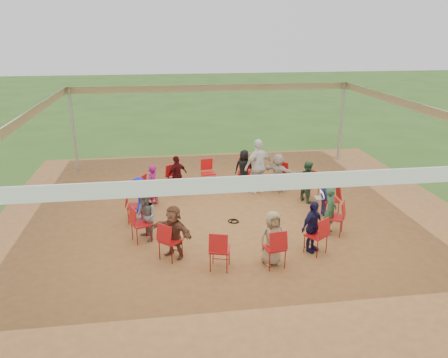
{
  "coord_description": "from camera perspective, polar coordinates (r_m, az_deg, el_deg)",
  "views": [
    {
      "loc": [
        -1.83,
        -10.83,
        4.96
      ],
      "look_at": [
        -0.25,
        0.3,
        1.05
      ],
      "focal_mm": 35.0,
      "sensor_mm": 36.0,
      "label": 1
    }
  ],
  "objects": [
    {
      "name": "ground",
      "position": [
        12.05,
        1.38,
        -5.14
      ],
      "size": [
        80.0,
        80.0,
        0.0
      ],
      "primitive_type": "plane",
      "color": "#2B4F18",
      "rests_on": "ground"
    },
    {
      "name": "dirt_patch",
      "position": [
        12.05,
        1.38,
        -5.12
      ],
      "size": [
        13.0,
        13.0,
        0.0
      ],
      "primitive_type": "plane",
      "color": "brown",
      "rests_on": "ground"
    },
    {
      "name": "tent",
      "position": [
        11.28,
        1.48,
        5.9
      ],
      "size": [
        10.33,
        10.33,
        3.0
      ],
      "color": "#B2B2B7",
      "rests_on": "ground"
    },
    {
      "name": "chair_0",
      "position": [
        12.43,
        13.74,
        -2.7
      ],
      "size": [
        0.46,
        0.45,
        0.9
      ],
      "primitive_type": null,
      "rotation": [
        0.0,
        0.0,
        1.51
      ],
      "color": "#B51113",
      "rests_on": "ground"
    },
    {
      "name": "chair_1",
      "position": [
        13.38,
        11.17,
        -0.91
      ],
      "size": [
        0.57,
        0.56,
        0.9
      ],
      "primitive_type": null,
      "rotation": [
        0.0,
        0.0,
        1.96
      ],
      "color": "#B51113",
      "rests_on": "ground"
    },
    {
      "name": "chair_2",
      "position": [
        14.06,
        7.27,
        0.29
      ],
      "size": [
        0.61,
        0.61,
        0.9
      ],
      "primitive_type": null,
      "rotation": [
        0.0,
        0.0,
        2.41
      ],
      "color": "#B51113",
      "rests_on": "ground"
    },
    {
      "name": "chair_3",
      "position": [
        14.36,
        2.67,
        0.85
      ],
      "size": [
        0.53,
        0.54,
        0.9
      ],
      "primitive_type": null,
      "rotation": [
        0.0,
        0.0,
        2.86
      ],
      "color": "#B51113",
      "rests_on": "ground"
    },
    {
      "name": "chair_4",
      "position": [
        14.27,
        -2.06,
        0.72
      ],
      "size": [
        0.49,
        0.5,
        0.9
      ],
      "primitive_type": null,
      "rotation": [
        0.0,
        0.0,
        -2.98
      ],
      "color": "#B51113",
      "rests_on": "ground"
    },
    {
      "name": "chair_5",
      "position": [
        13.77,
        -6.41,
        -0.07
      ],
      "size": [
        0.6,
        0.6,
        0.9
      ],
      "primitive_type": null,
      "rotation": [
        0.0,
        0.0,
        -2.53
      ],
      "color": "#B51113",
      "rests_on": "ground"
    },
    {
      "name": "chair_6",
      "position": [
        12.95,
        -9.79,
        -1.51
      ],
      "size": [
        0.59,
        0.58,
        0.9
      ],
      "primitive_type": null,
      "rotation": [
        0.0,
        0.0,
        -2.08
      ],
      "color": "#B51113",
      "rests_on": "ground"
    },
    {
      "name": "chair_7",
      "position": [
        11.91,
        -11.5,
        -3.5
      ],
      "size": [
        0.46,
        0.45,
        0.9
      ],
      "primitive_type": null,
      "rotation": [
        0.0,
        0.0,
        -1.63
      ],
      "color": "#B51113",
      "rests_on": "ground"
    },
    {
      "name": "chair_8",
      "position": [
        10.82,
        -10.77,
        -5.83
      ],
      "size": [
        0.57,
        0.56,
        0.9
      ],
      "primitive_type": null,
      "rotation": [
        0.0,
        0.0,
        -1.18
      ],
      "color": "#B51113",
      "rests_on": "ground"
    },
    {
      "name": "chair_9",
      "position": [
        9.93,
        -7.0,
        -8.0
      ],
      "size": [
        0.61,
        0.61,
        0.9
      ],
      "primitive_type": null,
      "rotation": [
        0.0,
        0.0,
        -0.73
      ],
      "color": "#B51113",
      "rests_on": "ground"
    },
    {
      "name": "chair_10",
      "position": [
        9.48,
        -0.56,
        -9.24
      ],
      "size": [
        0.53,
        0.54,
        0.9
      ],
      "primitive_type": null,
      "rotation": [
        0.0,
        0.0,
        -0.28
      ],
      "color": "#B51113",
      "rests_on": "ground"
    },
    {
      "name": "chair_11",
      "position": [
        9.63,
        6.59,
        -8.91
      ],
      "size": [
        0.49,
        0.5,
        0.9
      ],
      "primitive_type": null,
      "rotation": [
        0.0,
        0.0,
        0.16
      ],
      "color": "#B51113",
      "rests_on": "ground"
    },
    {
      "name": "chair_12",
      "position": [
        10.32,
        11.93,
        -7.2
      ],
      "size": [
        0.6,
        0.6,
        0.9
      ],
      "primitive_type": null,
      "rotation": [
        0.0,
        0.0,
        0.61
      ],
      "color": "#B51113",
      "rests_on": "ground"
    },
    {
      "name": "chair_13",
      "position": [
        11.34,
        14.24,
        -4.91
      ],
      "size": [
        0.59,
        0.58,
        0.9
      ],
      "primitive_type": null,
      "rotation": [
        0.0,
        0.0,
        1.06
      ],
      "color": "#B51113",
      "rests_on": "ground"
    },
    {
      "name": "person_seated_0",
      "position": [
        12.33,
        13.27,
        -1.96
      ],
      "size": [
        0.44,
        0.82,
        1.24
      ],
      "primitive_type": "imported",
      "rotation": [
        0.0,
        0.0,
        1.51
      ],
      "color": "#1A173D",
      "rests_on": "ground"
    },
    {
      "name": "person_seated_1",
      "position": [
        13.25,
        10.82,
        -0.28
      ],
      "size": [
        0.55,
        0.69,
        1.24
      ],
      "primitive_type": "imported",
      "rotation": [
        0.0,
        0.0,
        1.96
      ],
      "color": "#285436",
      "rests_on": "ground"
    },
    {
      "name": "person_seated_2",
      "position": [
        13.9,
        7.07,
        0.85
      ],
      "size": [
        1.14,
        1.09,
        1.24
      ],
      "primitive_type": "imported",
      "rotation": [
        0.0,
        0.0,
        2.41
      ],
      "color": "beige",
      "rests_on": "ground"
    },
    {
      "name": "person_seated_3",
      "position": [
        14.2,
        2.64,
        1.37
      ],
      "size": [
        0.68,
        0.5,
        1.24
      ],
      "primitive_type": "imported",
      "rotation": [
        0.0,
        0.0,
        2.86
      ],
      "color": "black",
      "rests_on": "ground"
    },
    {
      "name": "person_seated_4",
      "position": [
        13.63,
        -6.13,
        0.51
      ],
      "size": [
        0.81,
        0.72,
        1.24
      ],
      "primitive_type": "imported",
      "rotation": [
        0.0,
        0.0,
        -2.53
      ],
      "color": "#3B080C",
      "rests_on": "ground"
    },
    {
      "name": "person_seated_5",
      "position": [
        12.83,
        -9.37,
        -0.84
      ],
      "size": [
        0.48,
        0.54,
        1.24
      ],
      "primitive_type": "imported",
      "rotation": [
        0.0,
        0.0,
        -2.08
      ],
      "color": "#84115E",
      "rests_on": "ground"
    },
    {
      "name": "person_seated_6",
      "position": [
        11.83,
        -10.98,
        -2.7
      ],
      "size": [
        0.44,
        0.82,
        1.24
      ],
      "primitive_type": "imported",
      "rotation": [
        0.0,
        0.0,
        -1.63
      ],
      "color": "#0F19A9",
      "rests_on": "ground"
    },
    {
      "name": "person_seated_7",
      "position": [
        10.79,
        -10.23,
        -4.85
      ],
      "size": [
        0.55,
        0.69,
        1.24
      ],
      "primitive_type": "imported",
      "rotation": [
        0.0,
        0.0,
        -1.18
      ],
      "color": "slate",
      "rests_on": "ground"
    },
    {
      "name": "person_seated_8",
      "position": [
        9.93,
        -6.59,
        -6.84
      ],
      "size": [
        1.14,
        1.09,
        1.24
      ],
      "primitive_type": "imported",
      "rotation": [
        0.0,
        0.0,
        -0.73
      ],
      "color": "brown",
      "rests_on": "ground"
    },
    {
      "name": "person_seated_9",
      "position": [
        9.64,
        6.34,
        -7.67
      ],
      "size": [
        0.65,
        0.43,
        1.24
      ],
      "primitive_type": "imported",
      "rotation": [
        0.0,
        0.0,
        0.16
      ],
      "color": "#987F5C",
      "rests_on": "ground"
    },
    {
      "name": "person_seated_10",
      "position": [
        10.3,
        11.45,
        -6.12
      ],
      "size": [
        0.81,
        0.72,
        1.24
      ],
      "primitive_type": "imported",
      "rotation": [
        0.0,
        0.0,
        0.61
      ],
      "color": "#1A173D",
      "rests_on": "ground"
    },
    {
      "name": "person_seated_11",
      "position": [
        11.28,
        13.71,
        -4.01
      ],
      "size": [
        0.48,
        0.54,
        1.24
      ],
      "primitive_type": "imported",
      "rotation": [
        0.0,
        0.0,
        1.06
      ],
      "color": "#285436",
      "rests_on": "ground"
    },
    {
      "name": "standing_person",
      "position": [
        13.61,
        4.54,
        1.64
      ],
      "size": [
        1.14,
        0.88,
        1.74
      ],
      "primitive_type": "imported",
      "rotation": [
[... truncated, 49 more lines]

